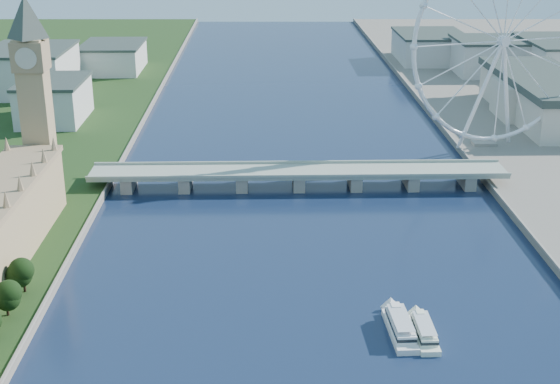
{
  "coord_description": "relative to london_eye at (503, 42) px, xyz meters",
  "views": [
    {
      "loc": [
        -19.74,
        -90.58,
        141.88
      ],
      "look_at": [
        -12.13,
        210.0,
        30.54
      ],
      "focal_mm": 50.0,
      "sensor_mm": 36.0,
      "label": 1
    }
  ],
  "objects": [
    {
      "name": "big_ben",
      "position": [
        -247.98,
        -77.08,
        -0.95
      ],
      "size": [
        20.02,
        20.02,
        110.0
      ],
      "color": "tan",
      "rests_on": "ground"
    },
    {
      "name": "westminster_bridge",
      "position": [
        -119.98,
        -55.08,
        -60.89
      ],
      "size": [
        220.0,
        22.0,
        9.5
      ],
      "color": "gray",
      "rests_on": "ground"
    },
    {
      "name": "london_eye",
      "position": [
        0.0,
        0.0,
        0.0
      ],
      "size": [
        113.6,
        39.12,
        124.3
      ],
      "color": "silver",
      "rests_on": "ground"
    },
    {
      "name": "county_hall",
      "position": [
        55.02,
        74.92,
        -67.52
      ],
      "size": [
        54.0,
        144.0,
        35.0
      ],
      "primitive_type": null,
      "color": "beige",
      "rests_on": "ground"
    },
    {
      "name": "city_skyline",
      "position": [
        -80.75,
        205.0,
        -50.56
      ],
      "size": [
        505.0,
        280.0,
        32.0
      ],
      "color": "beige",
      "rests_on": "ground"
    },
    {
      "name": "tour_boat_near",
      "position": [
        -91.48,
        -207.38,
        -67.52
      ],
      "size": [
        9.39,
        32.1,
        7.05
      ],
      "primitive_type": null,
      "rotation": [
        0.0,
        0.0,
        0.04
      ],
      "color": "silver",
      "rests_on": "ground"
    },
    {
      "name": "tour_boat_far",
      "position": [
        -83.59,
        -210.02,
        -67.52
      ],
      "size": [
        7.29,
        28.29,
        6.23
      ],
      "primitive_type": null,
      "rotation": [
        0.0,
        0.0,
        0.0
      ],
      "color": "white",
      "rests_on": "ground"
    }
  ]
}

